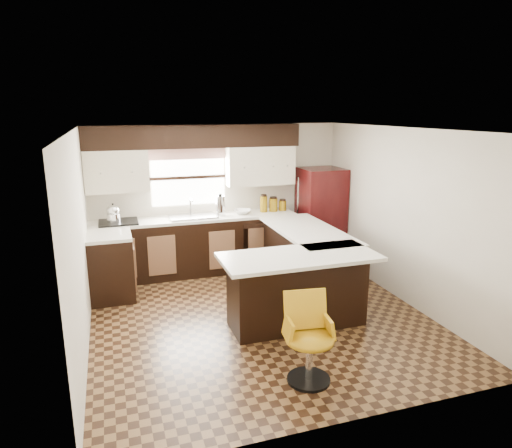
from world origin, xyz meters
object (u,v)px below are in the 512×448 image
object	(u,v)px
refrigerator	(320,216)
bar_chair	(310,340)
peninsula_return	(297,291)
peninsula_long	(304,262)

from	to	relation	value
refrigerator	bar_chair	xyz separation A→B (m)	(-1.71, -3.34, -0.38)
peninsula_return	bar_chair	xyz separation A→B (m)	(-0.36, -1.18, -0.01)
peninsula_return	bar_chair	size ratio (longest dim) A/B	1.85
peninsula_long	peninsula_return	distance (m)	1.11
refrigerator	peninsula_long	bearing A→B (deg)	-124.79
refrigerator	peninsula_return	bearing A→B (deg)	-121.98
peninsula_long	refrigerator	world-z (taller)	refrigerator
peninsula_return	bar_chair	world-z (taller)	peninsula_return
peninsula_long	bar_chair	size ratio (longest dim) A/B	2.19
refrigerator	bar_chair	bearing A→B (deg)	-117.16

